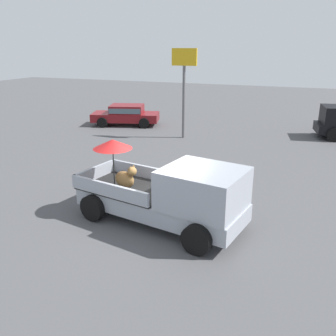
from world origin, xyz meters
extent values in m
plane|color=#4C4C4F|center=(0.00, 0.00, 0.00)|extent=(80.00, 80.00, 0.00)
cylinder|color=black|center=(1.90, 0.65, 0.40)|extent=(0.84, 0.42, 0.80)
cylinder|color=black|center=(1.55, -1.28, 0.40)|extent=(0.84, 0.42, 0.80)
cylinder|color=black|center=(-1.55, 1.28, 0.40)|extent=(0.84, 0.42, 0.80)
cylinder|color=black|center=(-1.90, -0.65, 0.40)|extent=(0.84, 0.42, 0.80)
cube|color=#9EA3AD|center=(0.00, 0.00, 0.57)|extent=(5.24, 2.66, 0.50)
cube|color=#9EA3AD|center=(1.38, -0.25, 1.36)|extent=(2.40, 2.20, 1.08)
cube|color=#4C606B|center=(2.36, -0.43, 1.56)|extent=(0.36, 1.70, 0.64)
cube|color=black|center=(-1.13, 0.20, 0.85)|extent=(3.08, 2.31, 0.06)
cube|color=#9EA3AD|center=(-0.97, 1.11, 1.08)|extent=(2.77, 0.60, 0.40)
cube|color=#9EA3AD|center=(-1.30, -0.70, 1.08)|extent=(2.77, 0.60, 0.40)
cube|color=#9EA3AD|center=(-2.46, 0.44, 1.08)|extent=(0.43, 1.83, 0.40)
ellipsoid|color=olive|center=(-1.20, 0.09, 1.14)|extent=(0.73, 0.44, 0.52)
sphere|color=olive|center=(-0.90, 0.03, 1.46)|extent=(0.33, 0.33, 0.28)
cone|color=olive|center=(-0.89, 0.11, 1.60)|extent=(0.10, 0.10, 0.12)
cone|color=olive|center=(-0.91, -0.05, 1.60)|extent=(0.10, 0.10, 0.12)
cylinder|color=black|center=(-1.54, 0.07, 1.50)|extent=(0.03, 0.03, 1.25)
cone|color=red|center=(-1.54, 0.07, 2.23)|extent=(1.36, 1.36, 0.28)
cylinder|color=black|center=(5.12, 12.22, 0.38)|extent=(0.79, 0.39, 0.76)
cylinder|color=black|center=(4.78, 14.09, 0.38)|extent=(0.79, 0.39, 0.76)
cylinder|color=black|center=(-8.52, 10.61, 0.33)|extent=(0.70, 0.41, 0.66)
cylinder|color=black|center=(-9.04, 12.30, 0.33)|extent=(0.70, 0.41, 0.66)
cylinder|color=black|center=(-5.94, 11.41, 0.33)|extent=(0.70, 0.41, 0.66)
cylinder|color=black|center=(-6.46, 13.09, 0.33)|extent=(0.70, 0.41, 0.66)
cube|color=maroon|center=(-7.49, 11.85, 0.55)|extent=(4.63, 2.95, 0.52)
cube|color=maroon|center=(-7.40, 11.88, 1.05)|extent=(2.48, 2.15, 0.56)
cube|color=#4C606B|center=(-7.40, 11.88, 1.05)|extent=(2.45, 2.21, 0.32)
cylinder|color=#59595B|center=(-2.82, 10.05, 1.98)|extent=(0.16, 0.16, 3.97)
cube|color=gold|center=(-2.82, 10.05, 4.42)|extent=(1.40, 0.12, 0.90)
camera|label=1|loc=(3.84, -8.93, 5.00)|focal=38.55mm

